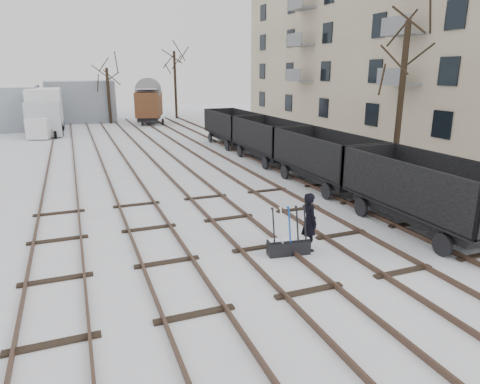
% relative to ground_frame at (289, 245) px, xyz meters
% --- Properties ---
extents(ground, '(120.00, 120.00, 0.00)m').
position_rel_ground_frame_xyz_m(ground, '(-0.60, 0.72, -0.28)').
color(ground, white).
rests_on(ground, ground).
extents(tracks, '(13.90, 52.00, 0.16)m').
position_rel_ground_frame_xyz_m(tracks, '(-0.60, 14.40, -0.21)').
color(tracks, black).
rests_on(tracks, ground).
extents(apartment_block, '(10.12, 45.00, 16.10)m').
position_rel_ground_frame_xyz_m(apartment_block, '(19.35, 14.72, 7.76)').
color(apartment_block, beige).
rests_on(apartment_block, ground).
extents(shed_right, '(7.00, 6.00, 4.50)m').
position_rel_ground_frame_xyz_m(shed_right, '(-4.60, 40.72, 1.96)').
color(shed_right, gray).
rests_on(shed_right, ground).
extents(ground_frame, '(1.34, 0.59, 1.49)m').
position_rel_ground_frame_xyz_m(ground_frame, '(0.00, 0.00, 0.00)').
color(ground_frame, black).
rests_on(ground_frame, ground).
extents(worker, '(0.45, 0.68, 1.84)m').
position_rel_ground_frame_xyz_m(worker, '(0.75, 0.10, 0.64)').
color(worker, black).
rests_on(worker, ground).
extents(freight_wagon_a, '(2.48, 6.21, 2.54)m').
position_rel_ground_frame_xyz_m(freight_wagon_a, '(5.40, 0.18, 0.69)').
color(freight_wagon_a, black).
rests_on(freight_wagon_a, ground).
extents(freight_wagon_b, '(2.48, 6.21, 2.54)m').
position_rel_ground_frame_xyz_m(freight_wagon_b, '(5.40, 6.58, 0.69)').
color(freight_wagon_b, black).
rests_on(freight_wagon_b, ground).
extents(freight_wagon_c, '(2.48, 6.21, 2.54)m').
position_rel_ground_frame_xyz_m(freight_wagon_c, '(5.40, 12.98, 0.69)').
color(freight_wagon_c, black).
rests_on(freight_wagon_c, ground).
extents(freight_wagon_d, '(2.48, 6.21, 2.54)m').
position_rel_ground_frame_xyz_m(freight_wagon_d, '(5.40, 19.38, 0.69)').
color(freight_wagon_d, black).
rests_on(freight_wagon_d, ground).
extents(box_van_wagon, '(3.86, 5.37, 3.69)m').
position_rel_ground_frame_xyz_m(box_van_wagon, '(2.04, 35.60, 1.87)').
color(box_van_wagon, black).
rests_on(box_van_wagon, ground).
extents(lorry, '(2.88, 8.61, 3.89)m').
position_rel_ground_frame_xyz_m(lorry, '(-7.92, 32.05, 1.72)').
color(lorry, black).
rests_on(lorry, ground).
extents(panel_van, '(2.75, 4.29, 1.75)m').
position_rel_ground_frame_xyz_m(panel_van, '(-7.95, 29.05, 0.63)').
color(panel_van, silver).
rests_on(panel_van, ground).
extents(tree_near, '(0.30, 0.30, 7.70)m').
position_rel_ground_frame_xyz_m(tree_near, '(9.37, 6.33, 3.56)').
color(tree_near, black).
rests_on(tree_near, ground).
extents(tree_far_left, '(0.30, 0.30, 5.76)m').
position_rel_ground_frame_xyz_m(tree_far_left, '(-1.85, 37.42, 2.60)').
color(tree_far_left, black).
rests_on(tree_far_left, ground).
extents(tree_far_right, '(0.30, 0.30, 7.64)m').
position_rel_ground_frame_xyz_m(tree_far_right, '(5.97, 40.03, 3.54)').
color(tree_far_right, black).
rests_on(tree_far_right, ground).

